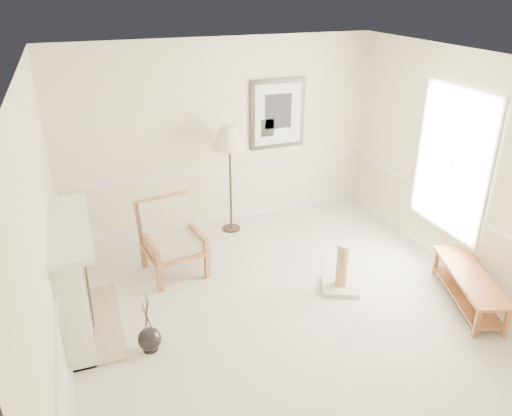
{
  "coord_description": "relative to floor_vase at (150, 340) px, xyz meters",
  "views": [
    {
      "loc": [
        -2.06,
        -4.45,
        3.66
      ],
      "look_at": [
        -0.16,
        0.7,
        1.12
      ],
      "focal_mm": 35.0,
      "sensor_mm": 36.0,
      "label": 1
    }
  ],
  "objects": [
    {
      "name": "ground",
      "position": [
        1.66,
        0.07,
        -0.14
      ],
      "size": [
        5.5,
        5.5,
        0.0
      ],
      "primitive_type": "plane",
      "color": "silver",
      "rests_on": "ground"
    },
    {
      "name": "room",
      "position": [
        1.8,
        0.15,
        1.73
      ],
      "size": [
        5.04,
        5.54,
        2.92
      ],
      "color": "beige",
      "rests_on": "ground"
    },
    {
      "name": "floor_lamp",
      "position": [
        1.69,
        2.41,
        1.34
      ],
      "size": [
        0.6,
        0.6,
        1.69
      ],
      "rotation": [
        0.0,
        0.0,
        -0.14
      ],
      "color": "black",
      "rests_on": "ground"
    },
    {
      "name": "fireplace",
      "position": [
        -0.68,
        0.67,
        0.51
      ],
      "size": [
        0.64,
        1.64,
        1.31
      ],
      "color": "white",
      "rests_on": "ground"
    },
    {
      "name": "scratching_post",
      "position": [
        2.51,
        0.33,
        0.07
      ],
      "size": [
        0.6,
        0.6,
        0.65
      ],
      "rotation": [
        0.0,
        0.0,
        -0.43
      ],
      "color": "white",
      "rests_on": "ground"
    },
    {
      "name": "bench",
      "position": [
        3.81,
        -0.48,
        0.14
      ],
      "size": [
        0.87,
        1.49,
        0.41
      ],
      "rotation": [
        0.0,
        0.0,
        -0.33
      ],
      "color": "#A45E35",
      "rests_on": "ground"
    },
    {
      "name": "armchair",
      "position": [
        0.57,
        1.57,
        0.4
      ],
      "size": [
        0.86,
        0.9,
        0.99
      ],
      "rotation": [
        0.0,
        0.0,
        0.15
      ],
      "color": "#A45E35",
      "rests_on": "ground"
    },
    {
      "name": "floor_vase",
      "position": [
        0.0,
        0.0,
        0.0
      ],
      "size": [
        0.25,
        0.25,
        0.74
      ],
      "rotation": [
        0.0,
        0.0,
        0.08
      ],
      "color": "black",
      "rests_on": "ground"
    }
  ]
}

